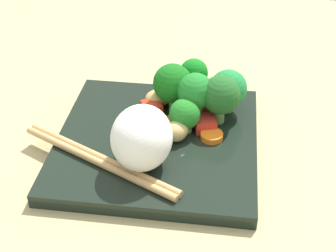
{
  "coord_description": "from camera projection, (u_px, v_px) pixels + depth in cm",
  "views": [
    {
      "loc": [
        -10.64,
        49.76,
        40.74
      ],
      "look_at": [
        -1.45,
        0.14,
        3.78
      ],
      "focal_mm": 53.58,
      "sensor_mm": 36.0,
      "label": 1
    }
  ],
  "objects": [
    {
      "name": "broccoli_floret_0",
      "position": [
        185.0,
        115.0,
        0.64
      ],
      "size": [
        4.04,
        4.04,
        4.74
      ],
      "color": "#72BE5B",
      "rests_on": "square_plate"
    },
    {
      "name": "square_plate",
      "position": [
        157.0,
        142.0,
        0.65
      ],
      "size": [
        26.56,
        26.56,
        1.78
      ],
      "primitive_type": "cube",
      "rotation": [
        0.0,
        0.0,
        0.05
      ],
      "color": "black",
      "rests_on": "ground_plane"
    },
    {
      "name": "rice_mound",
      "position": [
        142.0,
        138.0,
        0.58
      ],
      "size": [
        7.21,
        8.16,
        7.68
      ],
      "primitive_type": "ellipsoid",
      "rotation": [
        0.0,
        0.0,
        1.58
      ],
      "color": "white",
      "rests_on": "square_plate"
    },
    {
      "name": "carrot_slice_0",
      "position": [
        211.0,
        99.0,
        0.71
      ],
      "size": [
        2.65,
        2.65,
        0.47
      ],
      "primitive_type": "cylinder",
      "rotation": [
        0.0,
        0.0,
        1.58
      ],
      "color": "orange",
      "rests_on": "square_plate"
    },
    {
      "name": "carrot_slice_2",
      "position": [
        212.0,
        136.0,
        0.64
      ],
      "size": [
        3.72,
        3.72,
        0.78
      ],
      "primitive_type": "cylinder",
      "rotation": [
        0.0,
        0.0,
        5.08
      ],
      "color": "orange",
      "rests_on": "square_plate"
    },
    {
      "name": "carrot_slice_4",
      "position": [
        188.0,
        107.0,
        0.69
      ],
      "size": [
        3.56,
        3.56,
        0.68
      ],
      "primitive_type": "cylinder",
      "rotation": [
        0.0,
        0.0,
        0.74
      ],
      "color": "orange",
      "rests_on": "square_plate"
    },
    {
      "name": "pepper_chunk_0",
      "position": [
        181.0,
        96.0,
        0.71
      ],
      "size": [
        2.98,
        3.13,
        1.36
      ],
      "primitive_type": "cube",
      "rotation": [
        0.0,
        0.0,
        1.34
      ],
      "color": "red",
      "rests_on": "square_plate"
    },
    {
      "name": "chicken_piece_1",
      "position": [
        176.0,
        132.0,
        0.63
      ],
      "size": [
        3.83,
        4.16,
        2.61
      ],
      "primitive_type": "ellipsoid",
      "rotation": [
        0.0,
        0.0,
        4.33
      ],
      "color": "tan",
      "rests_on": "square_plate"
    },
    {
      "name": "carrot_slice_3",
      "position": [
        173.0,
        123.0,
        0.66
      ],
      "size": [
        4.28,
        4.28,
        0.48
      ],
      "primitive_type": "cylinder",
      "rotation": [
        0.0,
        0.0,
        0.72
      ],
      "color": "orange",
      "rests_on": "square_plate"
    },
    {
      "name": "broccoli_floret_3",
      "position": [
        195.0,
        93.0,
        0.65
      ],
      "size": [
        4.82,
        4.82,
        6.78
      ],
      "color": "#71B651",
      "rests_on": "square_plate"
    },
    {
      "name": "carrot_slice_1",
      "position": [
        149.0,
        120.0,
        0.67
      ],
      "size": [
        3.18,
        3.18,
        0.58
      ],
      "primitive_type": "cylinder",
      "rotation": [
        0.0,
        0.0,
        1.98
      ],
      "color": "orange",
      "rests_on": "square_plate"
    },
    {
      "name": "broccoli_floret_4",
      "position": [
        194.0,
        74.0,
        0.7
      ],
      "size": [
        3.96,
        3.96,
        5.94
      ],
      "color": "#67AA49",
      "rests_on": "square_plate"
    },
    {
      "name": "pepper_chunk_2",
      "position": [
        205.0,
        123.0,
        0.65
      ],
      "size": [
        3.45,
        3.51,
        1.64
      ],
      "primitive_type": "cube",
      "rotation": [
        0.0,
        0.0,
        3.45
      ],
      "color": "red",
      "rests_on": "square_plate"
    },
    {
      "name": "ground_plane",
      "position": [
        157.0,
        154.0,
        0.66
      ],
      "size": [
        110.0,
        110.0,
        2.0
      ],
      "primitive_type": "cube",
      "color": "tan"
    },
    {
      "name": "pepper_chunk_3",
      "position": [
        206.0,
        102.0,
        0.69
      ],
      "size": [
        2.92,
        2.42,
        1.89
      ],
      "primitive_type": "cube",
      "rotation": [
        0.0,
        0.0,
        0.21
      ],
      "color": "red",
      "rests_on": "square_plate"
    },
    {
      "name": "broccoli_floret_1",
      "position": [
        173.0,
        84.0,
        0.67
      ],
      "size": [
        5.3,
        5.3,
        6.91
      ],
      "color": "#74A750",
      "rests_on": "square_plate"
    },
    {
      "name": "broccoli_floret_2",
      "position": [
        221.0,
        96.0,
        0.64
      ],
      "size": [
        5.1,
        5.1,
        6.82
      ],
      "color": "#598E43",
      "rests_on": "square_plate"
    },
    {
      "name": "pepper_chunk_4",
      "position": [
        152.0,
        108.0,
        0.68
      ],
      "size": [
        3.36,
        3.46,
        1.54
      ],
      "primitive_type": "cube",
      "rotation": [
        0.0,
        0.0,
        2.2
      ],
      "color": "red",
      "rests_on": "square_plate"
    },
    {
      "name": "broccoli_floret_5",
      "position": [
        228.0,
        89.0,
        0.67
      ],
      "size": [
        5.04,
        5.04,
        6.29
      ],
      "color": "#74B257",
      "rests_on": "square_plate"
    },
    {
      "name": "chicken_piece_2",
      "position": [
        159.0,
        98.0,
        0.69
      ],
      "size": [
        4.88,
        4.63,
        2.24
      ],
      "primitive_type": "ellipsoid",
      "rotation": [
        0.0,
        0.0,
        3.71
      ],
      "color": "tan",
      "rests_on": "square_plate"
    },
    {
      "name": "chopstick_pair",
      "position": [
        99.0,
        160.0,
        0.6
      ],
      "size": [
        21.54,
        10.53,
        0.9
      ],
      "rotation": [
        0.0,
        0.0,
        2.74
      ],
      "color": "tan",
      "rests_on": "square_plate"
    }
  ]
}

